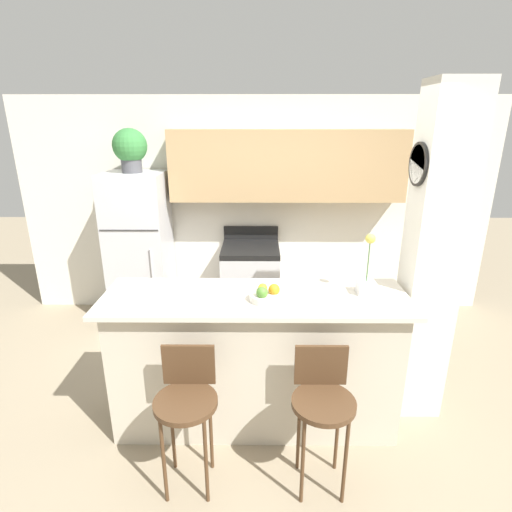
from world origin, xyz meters
TOP-DOWN VIEW (x-y plane):
  - ground_plane at (0.00, 0.00)m, footprint 14.00×14.00m
  - wall_back at (0.14, 2.03)m, footprint 5.60×0.38m
  - pillar_right at (1.31, 0.19)m, footprint 0.38×0.32m
  - counter_bar at (0.00, 0.00)m, footprint 2.21×0.67m
  - refrigerator at (-1.34, 1.74)m, footprint 0.65×0.65m
  - stove_range at (-0.07, 1.73)m, footprint 0.65×0.67m
  - bar_stool_left at (-0.42, -0.56)m, footprint 0.40×0.40m
  - bar_stool_right at (0.42, -0.56)m, footprint 0.40×0.40m
  - potted_plant_on_fridge at (-1.34, 1.74)m, footprint 0.36×0.36m
  - orchid_vase at (0.80, 0.05)m, footprint 0.12×0.12m
  - fruit_bowl at (0.08, -0.07)m, footprint 0.24×0.24m

SIDE VIEW (x-z plane):
  - ground_plane at x=0.00m, z-range 0.00..0.00m
  - stove_range at x=-0.07m, z-range -0.07..1.00m
  - counter_bar at x=0.00m, z-range 0.00..1.09m
  - bar_stool_left at x=-0.42m, z-range 0.16..1.10m
  - bar_stool_right at x=0.42m, z-range 0.16..1.10m
  - refrigerator at x=-1.34m, z-range 0.00..1.74m
  - fruit_bowl at x=0.08m, z-range 1.07..1.19m
  - orchid_vase at x=0.80m, z-range 0.98..1.43m
  - pillar_right at x=1.31m, z-range 0.01..2.56m
  - wall_back at x=0.14m, z-range 0.23..2.78m
  - potted_plant_on_fridge at x=-1.34m, z-range 1.77..2.23m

